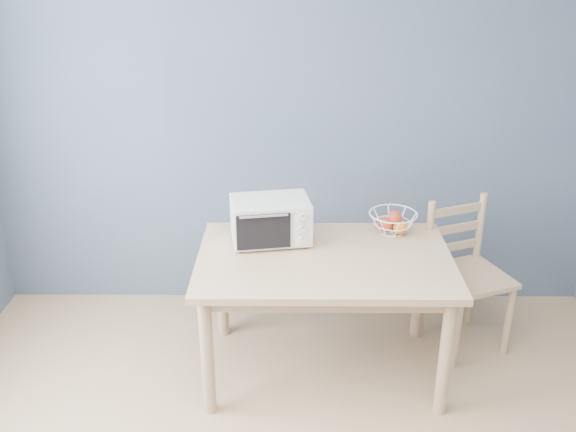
{
  "coord_description": "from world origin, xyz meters",
  "views": [
    {
      "loc": [
        -0.01,
        -1.73,
        2.37
      ],
      "look_at": [
        -0.03,
        1.55,
        0.93
      ],
      "focal_mm": 40.0,
      "sensor_mm": 36.0,
      "label": 1
    }
  ],
  "objects_px": {
    "toaster_oven": "(268,220)",
    "dining_chair": "(464,277)",
    "dining_table": "(324,273)",
    "fruit_basket": "(393,222)"
  },
  "relations": [
    {
      "from": "dining_table",
      "to": "dining_chair",
      "type": "distance_m",
      "value": 0.95
    },
    {
      "from": "dining_table",
      "to": "dining_chair",
      "type": "height_order",
      "value": "dining_chair"
    },
    {
      "from": "toaster_oven",
      "to": "dining_chair",
      "type": "bearing_deg",
      "value": -3.57
    },
    {
      "from": "toaster_oven",
      "to": "dining_chair",
      "type": "height_order",
      "value": "toaster_oven"
    },
    {
      "from": "dining_table",
      "to": "fruit_basket",
      "type": "relative_size",
      "value": 4.55
    },
    {
      "from": "fruit_basket",
      "to": "dining_chair",
      "type": "xyz_separation_m",
      "value": [
        0.46,
        0.01,
        -0.37
      ]
    },
    {
      "from": "dining_table",
      "to": "toaster_oven",
      "type": "height_order",
      "value": "toaster_oven"
    },
    {
      "from": "dining_chair",
      "to": "fruit_basket",
      "type": "bearing_deg",
      "value": 159.09
    },
    {
      "from": "toaster_oven",
      "to": "fruit_basket",
      "type": "distance_m",
      "value": 0.75
    },
    {
      "from": "dining_table",
      "to": "fruit_basket",
      "type": "xyz_separation_m",
      "value": [
        0.41,
        0.31,
        0.17
      ]
    }
  ]
}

